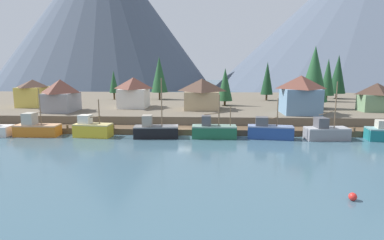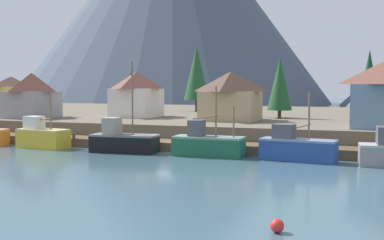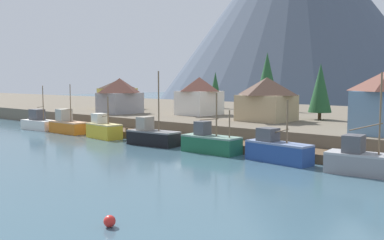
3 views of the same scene
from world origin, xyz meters
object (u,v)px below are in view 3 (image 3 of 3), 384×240
object	(u,v)px
house_white	(199,96)
conifer_mid_left	(320,88)
fishing_boat_white	(40,123)
house_yellow	(117,94)
fishing_boat_yellow	(103,129)
fishing_boat_blue	(277,150)
conifer_mid_right	(267,77)
fishing_boat_green	(210,143)
conifer_centre	(215,86)
house_grey	(120,95)
fishing_boat_black	(152,136)
channel_buoy	(110,221)
house_tan	(267,99)
fishing_boat_grey	(363,161)
fishing_boat_orange	(68,125)

from	to	relation	value
house_white	conifer_mid_left	distance (m)	20.77
fishing_boat_white	house_yellow	bearing A→B (deg)	94.48
fishing_boat_yellow	conifer_mid_left	size ratio (longest dim) A/B	0.73
house_yellow	fishing_boat_yellow	bearing A→B (deg)	-43.65
fishing_boat_blue	house_yellow	xyz separation A→B (m)	(-49.21, 19.34, 4.31)
fishing_boat_blue	conifer_mid_right	size ratio (longest dim) A/B	0.63
fishing_boat_green	conifer_mid_left	size ratio (longest dim) A/B	0.83
conifer_centre	house_yellow	bearing A→B (deg)	-130.51
house_white	house_grey	distance (m)	14.87
fishing_boat_black	conifer_mid_right	distance (m)	37.70
house_white	channel_buoy	distance (m)	51.94
conifer_mid_left	conifer_centre	world-z (taller)	conifer_mid_left
fishing_boat_blue	house_grey	size ratio (longest dim) A/B	1.02
house_tan	conifer_centre	distance (m)	30.94
fishing_boat_grey	fishing_boat_orange	bearing A→B (deg)	173.80
house_yellow	house_grey	size ratio (longest dim) A/B	1.00
fishing_boat_orange	conifer_centre	distance (m)	35.88
conifer_centre	channel_buoy	xyz separation A→B (m)	(38.30, -59.35, -6.97)
fishing_boat_black	conifer_mid_right	size ratio (longest dim) A/B	0.83
conifer_mid_left	conifer_mid_right	bearing A→B (deg)	142.86
fishing_boat_white	house_grey	world-z (taller)	house_grey
fishing_boat_yellow	fishing_boat_grey	xyz separation A→B (m)	(37.69, -0.11, -0.08)
fishing_boat_grey	conifer_mid_right	distance (m)	49.22
house_white	fishing_boat_green	bearing A→B (deg)	-47.18
fishing_boat_white	fishing_boat_yellow	size ratio (longest dim) A/B	1.22
fishing_boat_blue	fishing_boat_grey	distance (m)	8.84
fishing_boat_blue	conifer_centre	size ratio (longest dim) A/B	0.93
fishing_boat_yellow	house_white	xyz separation A→B (m)	(2.64, 18.84, 4.56)
fishing_boat_yellow	conifer_mid_right	distance (m)	37.69
fishing_boat_yellow	conifer_mid_right	size ratio (longest dim) A/B	0.54
house_tan	conifer_mid_left	bearing A→B (deg)	53.46
house_yellow	conifer_mid_right	size ratio (longest dim) A/B	0.62
fishing_boat_yellow	fishing_boat_blue	xyz separation A→B (m)	(28.86, 0.08, -0.04)
fishing_boat_black	conifer_mid_left	distance (m)	27.27
fishing_boat_white	house_tan	size ratio (longest dim) A/B	1.03
fishing_boat_orange	house_grey	distance (m)	12.54
conifer_mid_left	channel_buoy	distance (m)	48.62
fishing_boat_yellow	house_yellow	xyz separation A→B (m)	(-20.36, 19.42, 4.27)
conifer_mid_left	conifer_mid_right	distance (m)	21.63
conifer_mid_right	channel_buoy	size ratio (longest dim) A/B	16.60
fishing_boat_green	fishing_boat_orange	bearing A→B (deg)	179.17
conifer_mid_left	conifer_centre	distance (m)	31.89
fishing_boat_yellow	fishing_boat_green	xyz separation A→B (m)	(19.92, 0.19, -0.12)
house_grey	conifer_centre	xyz separation A→B (m)	(3.81, 23.58, 1.54)
house_tan	conifer_mid_right	xyz separation A→B (m)	(-12.00, 19.98, 3.49)
fishing_boat_orange	conifer_mid_right	world-z (taller)	conifer_mid_right
house_white	fishing_boat_grey	bearing A→B (deg)	-28.40
house_tan	house_white	bearing A→B (deg)	170.85
house_tan	conifer_centre	size ratio (longest dim) A/B	0.94
fishing_boat_orange	fishing_boat_black	xyz separation A→B (m)	(20.02, -0.31, -0.07)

